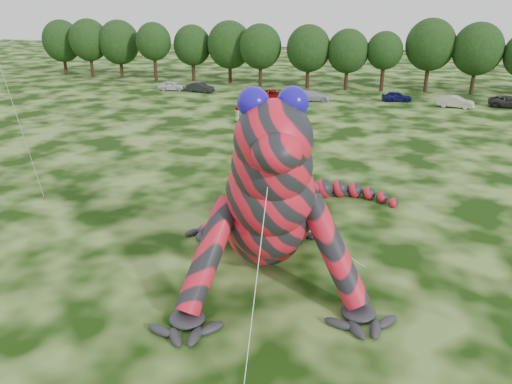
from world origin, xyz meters
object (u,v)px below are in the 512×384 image
object	(u,v)px
tree_2	(120,49)
tree_6	(260,55)
tree_5	(230,52)
spectator_0	(252,146)
tree_0	(63,47)
car_4	(397,96)
tree_1	(90,48)
car_1	(200,87)
car_2	(275,95)
tree_4	(193,53)
car_5	(456,102)
car_0	(172,86)
car_3	(313,96)
tree_7	(308,57)
car_6	(510,102)
tree_9	(384,62)
spectator_4	(237,114)
inflatable_gecko	(263,166)
spectator_1	(303,140)
tree_8	(347,60)
tree_10	(429,56)
tree_11	(476,59)
tree_3	(154,52)

from	to	relation	value
tree_2	tree_6	xyz separation A→B (m)	(25.46, -2.08, -0.08)
tree_5	spectator_0	distance (m)	40.02
tree_0	car_4	distance (m)	58.81
tree_1	car_1	world-z (taller)	tree_1
car_2	tree_4	bearing A→B (deg)	53.35
car_4	car_5	size ratio (longest dim) A/B	0.89
tree_1	tree_6	distance (m)	30.83
car_0	spectator_0	size ratio (longest dim) A/B	2.33
car_2	tree_1	bearing A→B (deg)	71.43
car_2	car_3	xyz separation A→B (m)	(4.91, 1.33, -0.03)
tree_7	car_6	size ratio (longest dim) A/B	1.82
tree_2	car_1	xyz separation A→B (m)	(18.11, -9.30, -4.12)
tree_9	spectator_4	world-z (taller)	tree_9
car_0	car_6	distance (m)	47.03
tree_0	tree_4	size ratio (longest dim) A/B	1.05
tree_9	inflatable_gecko	bearing A→B (deg)	-94.87
car_3	spectator_1	size ratio (longest dim) A/B	2.61
tree_0	tree_8	bearing A→B (deg)	-2.56
tree_0	tree_10	xyz separation A→B (m)	(61.96, -0.66, 0.50)
inflatable_gecko	tree_0	distance (m)	75.19
inflatable_gecko	car_1	size ratio (longest dim) A/B	4.79
tree_0	tree_11	xyz separation A→B (m)	(68.34, -1.04, 0.28)
tree_2	spectator_4	size ratio (longest dim) A/B	5.46
tree_2	spectator_1	distance (m)	51.46
tree_4	car_4	size ratio (longest dim) A/B	2.27
inflatable_gecko	tree_4	size ratio (longest dim) A/B	2.25
tree_7	car_3	world-z (taller)	tree_7
inflatable_gecko	car_3	size ratio (longest dim) A/B	4.13
car_1	tree_0	bearing A→B (deg)	80.16
tree_10	car_4	distance (m)	10.52
tree_6	car_1	distance (m)	11.07
tree_3	tree_4	bearing A→B (deg)	15.14
car_1	car_4	distance (m)	28.29
tree_5	spectator_4	world-z (taller)	tree_5
tree_4	tree_2	bearing A→B (deg)	179.79
tree_1	spectator_4	size ratio (longest dim) A/B	5.56
tree_11	spectator_0	distance (m)	43.61
car_4	car_3	bearing A→B (deg)	91.89
tree_1	tree_3	xyz separation A→B (m)	(12.64, -0.98, -0.18)
tree_3	spectator_1	xyz separation A→B (m)	(30.84, -32.64, -3.78)
inflatable_gecko	spectator_1	world-z (taller)	inflatable_gecko
tree_5	car_1	bearing A→B (deg)	-101.27
inflatable_gecko	spectator_4	xyz separation A→B (m)	(-10.65, 29.40, -4.21)
tree_4	car_4	xyz separation A→B (m)	(33.02, -8.72, -3.85)
tree_4	tree_0	bearing A→B (deg)	178.80
spectator_1	tree_1	bearing A→B (deg)	-23.20
tree_4	spectator_1	xyz separation A→B (m)	(24.76, -34.29, -3.58)
tree_9	spectator_0	distance (m)	37.65
tree_10	car_5	size ratio (longest dim) A/B	2.35
tree_7	car_4	xyz separation A→B (m)	(13.46, -6.81, -4.06)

